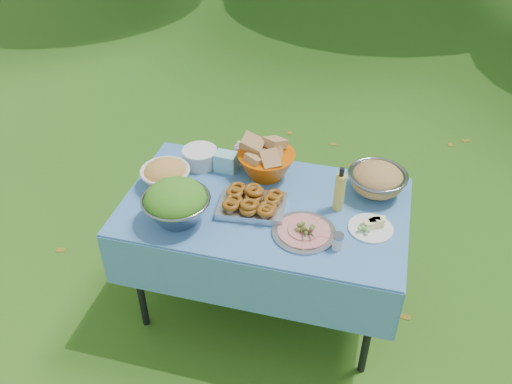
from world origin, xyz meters
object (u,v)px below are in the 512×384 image
picnic_table (264,257)px  pasta_bowl_steel (377,179)px  salad_bowl (176,203)px  oil_bottle (340,189)px  charcuterie_platter (304,227)px  bread_bowl (266,159)px  plate_stack (200,157)px

picnic_table → pasta_bowl_steel: (0.55, 0.26, 0.46)m
salad_bowl → oil_bottle: oil_bottle is taller
oil_bottle → pasta_bowl_steel: bearing=47.4°
charcuterie_platter → oil_bottle: size_ratio=1.25×
salad_bowl → picnic_table: bearing=30.3°
bread_bowl → charcuterie_platter: 0.52m
bread_bowl → pasta_bowl_steel: (0.60, -0.00, -0.02)m
salad_bowl → charcuterie_platter: 0.63m
bread_bowl → pasta_bowl_steel: 0.60m
picnic_table → salad_bowl: salad_bowl is taller
salad_bowl → plate_stack: (-0.05, 0.49, -0.06)m
picnic_table → charcuterie_platter: (0.24, -0.16, 0.42)m
salad_bowl → oil_bottle: 0.81m
pasta_bowl_steel → oil_bottle: size_ratio=1.22×
oil_bottle → bread_bowl: bearing=155.4°
bread_bowl → oil_bottle: 0.47m
salad_bowl → charcuterie_platter: salad_bowl is taller
picnic_table → charcuterie_platter: charcuterie_platter is taller
bread_bowl → charcuterie_platter: bread_bowl is taller
picnic_table → oil_bottle: bearing=10.0°
pasta_bowl_steel → charcuterie_platter: bearing=-126.3°
plate_stack → charcuterie_platter: (0.68, -0.43, -0.01)m
charcuterie_platter → salad_bowl: bearing=-174.2°
plate_stack → pasta_bowl_steel: (0.99, -0.01, 0.03)m
picnic_table → plate_stack: bearing=149.0°
plate_stack → oil_bottle: (0.81, -0.20, 0.08)m
oil_bottle → salad_bowl: bearing=-158.9°
pasta_bowl_steel → plate_stack: bearing=179.5°
plate_stack → bread_bowl: bearing=-0.7°
oil_bottle → charcuterie_platter: bearing=-120.1°
picnic_table → salad_bowl: bearing=-149.7°
plate_stack → pasta_bowl_steel: size_ratio=0.64×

